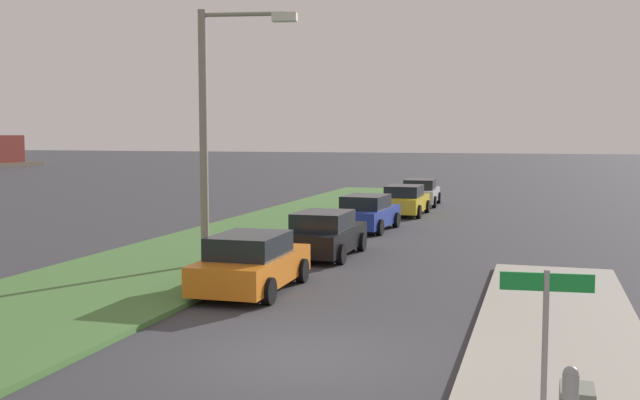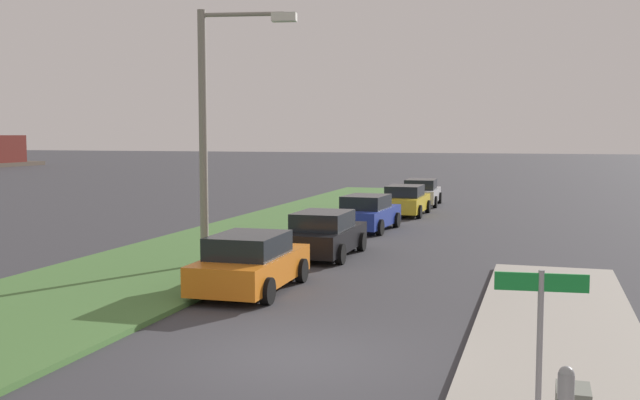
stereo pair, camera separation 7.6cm
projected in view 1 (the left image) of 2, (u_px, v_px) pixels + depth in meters
name	position (u px, v px, depth m)	size (l,w,h in m)	color
ground	(294.00, 358.00, 12.98)	(300.00, 300.00, 0.00)	#38383D
grass_median	(204.00, 252.00, 24.39)	(60.00, 6.00, 0.12)	#477238
parked_car_orange	(252.00, 263.00, 18.50)	(4.34, 2.10, 1.47)	orange
parked_car_black	(324.00, 234.00, 23.84)	(4.30, 2.02, 1.47)	black
parked_car_blue	(367.00, 213.00, 30.31)	(4.39, 2.19, 1.47)	#23389E
parked_car_yellow	(405.00, 201.00, 36.15)	(4.30, 2.02, 1.47)	gold
parked_car_silver	(420.00, 193.00, 41.19)	(4.38, 2.17, 1.47)	#B2B5BA
parking_meter	(570.00, 399.00, 8.05)	(0.18, 0.18, 1.42)	slate
street_sign	(545.00, 359.00, 7.31)	(0.12, 0.90, 2.60)	#99999E
streetlight	(215.00, 119.00, 21.32)	(0.80, 2.86, 7.50)	gray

